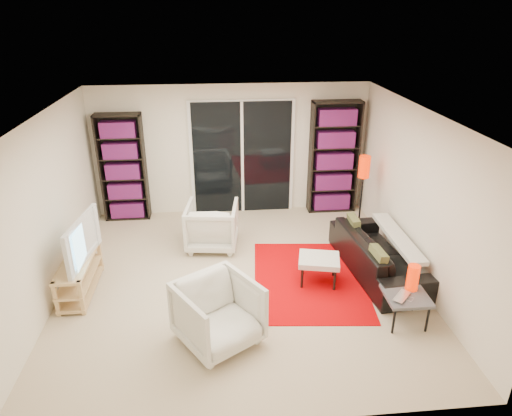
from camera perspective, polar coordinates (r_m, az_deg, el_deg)
The scene contains 20 objects.
floor at distance 6.69m, azimuth -1.91°, elevation -8.98°, with size 5.00×5.00×0.00m, color #C5B197.
wall_back at distance 8.47m, azimuth -3.13°, elevation 7.23°, with size 5.00×0.02×2.40m, color white.
wall_front at distance 3.96m, azimuth 0.27°, elevation -14.06°, with size 5.00×0.02×2.40m, color white.
wall_left at distance 6.49m, azimuth -24.66°, elevation -0.41°, with size 0.02×5.00×2.40m, color white.
wall_right at distance 6.73m, azimuth 19.70°, elevation 1.26°, with size 0.02×5.00×2.40m, color white.
ceiling at distance 5.75m, azimuth -2.24°, elevation 11.51°, with size 5.00×5.00×0.02m, color white.
sliding_door at distance 8.49m, azimuth -1.74°, elevation 6.23°, with size 1.92×0.08×2.16m.
bookshelf_left at distance 8.53m, azimuth -16.28°, elevation 4.82°, with size 0.80×0.30×1.95m.
bookshelf_right at distance 8.64m, azimuth 9.71°, elevation 6.21°, with size 0.90×0.30×2.10m.
tv_stand at distance 6.76m, azimuth -21.18°, elevation -7.79°, with size 0.37×1.16×0.50m.
tv at distance 6.50m, azimuth -21.71°, elevation -3.72°, with size 1.06×0.14×0.61m, color black.
rug at distance 6.75m, azimuth 6.62°, elevation -8.80°, with size 1.57×2.12×0.01m, color #C80003.
sofa at distance 6.98m, azimuth 14.96°, elevation -5.59°, with size 2.00×0.78×0.58m, color black.
armchair_back at distance 7.43m, azimuth -5.51°, elevation -2.19°, with size 0.80×0.83×0.75m, color silver.
armchair_front at distance 5.41m, azimuth -4.74°, elevation -13.00°, with size 0.84×0.86×0.78m, color silver.
ottoman at distance 6.53m, azimuth 7.88°, elevation -6.58°, with size 0.65×0.57×0.40m.
side_table at distance 6.00m, azimuth 18.25°, elevation -10.58°, with size 0.53×0.53×0.40m.
laptop at distance 5.89m, azimuth 18.16°, elevation -10.63°, with size 0.30×0.19×0.02m, color silver.
table_lamp at distance 6.02m, azimuth 19.01°, elevation -8.21°, with size 0.15×0.15×0.33m, color red.
floor_lamp at distance 7.86m, azimuth 13.29°, elevation 4.06°, with size 0.21×0.21×1.37m.
Camera 1 is at (-0.32, -5.60, 3.65)m, focal length 32.00 mm.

